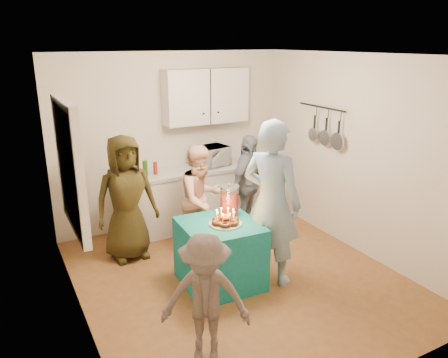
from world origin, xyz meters
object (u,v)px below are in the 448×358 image
punch_jar (229,201)px  woman_back_left (126,198)px  man_birthday (271,203)px  woman_back_right (248,184)px  child_near_left (205,299)px  microwave (210,156)px  counter (194,198)px  party_table (220,254)px  woman_back_center (202,199)px

punch_jar → woman_back_left: size_ratio=0.21×
man_birthday → woman_back_right: size_ratio=1.33×
punch_jar → child_near_left: child_near_left is taller
microwave → punch_jar: 1.62m
man_birthday → child_near_left: man_birthday is taller
counter → child_near_left: child_near_left is taller
party_table → woman_back_left: woman_back_left is taller
punch_jar → child_near_left: (-0.93, -1.26, -0.32)m
woman_back_center → child_near_left: 2.17m
microwave → woman_back_right: woman_back_right is taller
punch_jar → woman_back_center: bearing=92.1°
man_birthday → woman_back_left: bearing=14.6°
man_birthday → child_near_left: size_ratio=1.61×
punch_jar → woman_back_center: (-0.03, 0.72, -0.20)m
counter → woman_back_center: (-0.25, -0.82, 0.30)m
microwave → woman_back_center: bearing=-134.7°
punch_jar → woman_back_left: 1.38m
party_table → counter: bearing=75.3°
punch_jar → woman_back_right: size_ratio=0.23×
woman_back_left → woman_back_center: woman_back_left is taller
counter → woman_back_center: size_ratio=1.51×
woman_back_right → counter: bearing=105.2°
counter → punch_jar: size_ratio=6.47×
man_birthday → counter: bearing=-26.1°
microwave → man_birthday: bearing=-106.4°
woman_back_right → child_near_left: (-1.77, -2.22, -0.12)m
woman_back_right → woman_back_center: bearing=163.7°
party_table → woman_back_left: (-0.74, 1.16, 0.44)m
microwave → counter: bearing=168.8°
microwave → woman_back_center: (-0.54, -0.82, -0.33)m
man_birthday → woman_back_right: (0.50, 1.34, -0.24)m
woman_back_center → child_near_left: woman_back_center is taller
microwave → child_near_left: bearing=-128.6°
punch_jar → man_birthday: 0.51m
counter → child_near_left: 3.02m
woman_back_right → woman_back_left: bearing=147.5°
woman_back_center → counter: bearing=57.9°
woman_back_center → punch_jar: bearing=-102.7°
counter → woman_back_left: bearing=-155.0°
punch_jar → woman_back_left: woman_back_left is taller
man_birthday → woman_back_right: 1.45m
woman_back_right → child_near_left: woman_back_right is taller
woman_back_center → woman_back_right: size_ratio=1.00×
woman_back_right → punch_jar: bearing=-163.4°
woman_back_left → party_table: bearing=-60.4°
microwave → man_birthday: size_ratio=0.28×
counter → punch_jar: (-0.23, -1.53, 0.50)m
child_near_left → man_birthday: bearing=65.7°
counter → punch_jar: bearing=-98.4°
party_table → woman_back_right: size_ratio=0.58×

